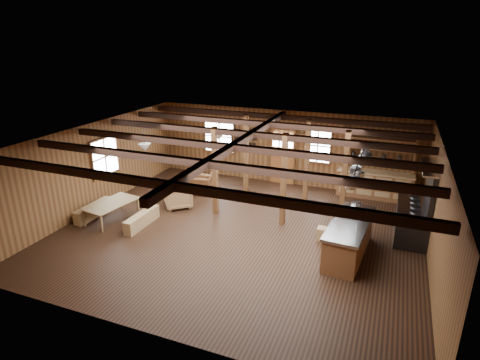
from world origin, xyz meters
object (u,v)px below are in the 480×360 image
object	(u,v)px
kitchen_island	(349,238)
dining_table	(113,212)
armchair_b	(203,180)
armchair_c	(178,196)
commercial_range	(415,216)
armchair_a	(202,184)

from	to	relation	value
kitchen_island	dining_table	bearing A→B (deg)	-170.80
dining_table	armchair_b	world-z (taller)	armchair_b
armchair_c	dining_table	bearing A→B (deg)	101.39
armchair_b	armchair_c	size ratio (longest dim) A/B	0.91
commercial_range	dining_table	size ratio (longest dim) A/B	1.33
commercial_range	armchair_c	distance (m)	7.21
commercial_range	armchair_b	xyz separation A→B (m)	(-7.18, 1.30, -0.33)
kitchen_island	armchair_b	world-z (taller)	kitchen_island
armchair_b	armchair_c	distance (m)	1.74
commercial_range	armchair_a	distance (m)	7.10
kitchen_island	dining_table	world-z (taller)	kitchen_island
kitchen_island	commercial_range	bearing A→B (deg)	49.20
commercial_range	dining_table	world-z (taller)	commercial_range
commercial_range	armchair_a	xyz separation A→B (m)	(-7.03, 0.95, -0.35)
commercial_range	armchair_c	size ratio (longest dim) A/B	2.53
armchair_a	armchair_b	distance (m)	0.38
kitchen_island	commercial_range	world-z (taller)	commercial_range
dining_table	kitchen_island	bearing A→B (deg)	-75.73
dining_table	armchair_c	xyz separation A→B (m)	(1.35, 1.66, 0.10)
kitchen_island	dining_table	size ratio (longest dim) A/B	1.58
commercial_range	armchair_c	world-z (taller)	commercial_range
armchair_a	kitchen_island	bearing A→B (deg)	143.18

